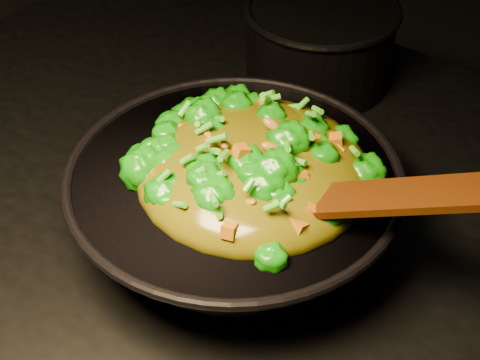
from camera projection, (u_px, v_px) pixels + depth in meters
The scene contains 4 objects.
wok at pixel (234, 208), 0.81m from camera, with size 0.35×0.35×0.10m, color black, non-canonical shape.
stir_fry at pixel (253, 143), 0.75m from camera, with size 0.25×0.25×0.09m, color #157A08, non-canonical shape.
spatula at pixel (388, 197), 0.68m from camera, with size 0.31×0.05×0.01m, color #3E1208.
back_pot at pixel (320, 43), 1.05m from camera, with size 0.21×0.21×0.12m, color black.
Camera 1 is at (0.39, -0.50, 1.51)m, focal length 55.00 mm.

